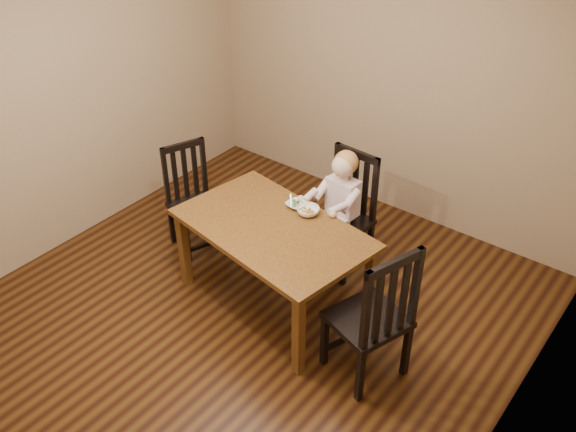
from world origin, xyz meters
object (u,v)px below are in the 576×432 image
Objects in this scene: toddler at (341,201)px; chair_right at (374,317)px; dining_table at (273,236)px; bowl_peas at (296,205)px; bowl_veg at (308,211)px; chair_left at (193,200)px; chair_child at (344,214)px.

chair_right is at bearing 137.76° from toddler.
dining_table is 10.64× the size of bowl_peas.
chair_right reaches higher than toddler.
bowl_veg is at bearing -10.97° from bowl_peas.
toddler is at bearing 133.92° from chair_left.
chair_right is (0.88, -0.97, 0.03)m from chair_child.
chair_left is at bearing -172.82° from bowl_peas.
chair_child is 0.55m from bowl_veg.
chair_child is 6.99× the size of bowl_peas.
chair_left is at bearing 169.55° from dining_table.
bowl_peas is 0.14m from bowl_veg.
chair_left is at bearing -174.88° from bowl_veg.
chair_right is at bearing -10.29° from dining_table.
bowl_veg is at bearing 89.29° from chair_child.
bowl_peas is at bearing 169.03° from bowl_veg.
chair_right is at bearing -26.16° from bowl_peas.
toddler is at bearing 85.43° from bowl_veg.
dining_table is 0.74m from toddler.
chair_left is at bearing 27.33° from toddler.
chair_child is at bearing 60.43° from chair_right.
dining_table is at bearing 97.90° from chair_right.
bowl_peas is (-0.17, -0.40, 0.10)m from toddler.
chair_child is 1.76× the size of toddler.
chair_left is 1.23m from bowl_veg.
bowl_peas is (1.05, 0.13, 0.30)m from chair_left.
toddler is 0.44m from bowl_veg.
bowl_veg is (0.13, -0.03, 0.01)m from bowl_peas.
toddler is 3.33× the size of bowl_veg.
dining_table is at bearing -109.61° from bowl_veg.
bowl_peas is at bearing 94.53° from dining_table.
chair_child reaches higher than dining_table.
toddler is at bearing 67.07° from bowl_peas.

